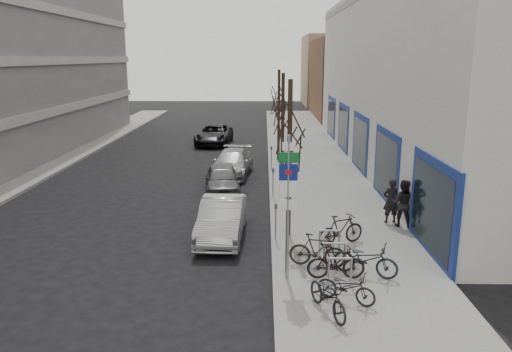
{
  "coord_description": "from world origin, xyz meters",
  "views": [
    {
      "loc": [
        1.76,
        -12.98,
        6.18
      ],
      "look_at": [
        1.46,
        4.57,
        2.0
      ],
      "focal_mm": 35.0,
      "sensor_mm": 36.0,
      "label": 1
    }
  ],
  "objects_px": {
    "meter_back": "(271,156)",
    "bike_near_right": "(336,262)",
    "bike_mid_inner": "(317,250)",
    "bike_near_left": "(328,293)",
    "highway_sign_pole": "(288,199)",
    "meter_front": "(276,218)",
    "bike_far_curb": "(347,285)",
    "parked_car_back": "(232,163)",
    "tree_mid": "(283,104)",
    "bike_mid_curb": "(366,256)",
    "pedestrian_far": "(403,203)",
    "lane_car": "(214,135)",
    "pedestrian_near": "(391,201)",
    "meter_mid": "(273,179)",
    "tree_far": "(279,94)",
    "parked_car_front": "(222,219)",
    "tree_near": "(290,122)",
    "parked_car_mid": "(222,179)",
    "bike_rack": "(334,253)",
    "bike_far_inner": "(341,229)"
  },
  "relations": [
    {
      "from": "bike_mid_curb",
      "to": "parked_car_mid",
      "type": "xyz_separation_m",
      "value": [
        -4.83,
        9.29,
        -0.05
      ]
    },
    {
      "from": "highway_sign_pole",
      "to": "bike_far_curb",
      "type": "relative_size",
      "value": 2.73
    },
    {
      "from": "bike_mid_curb",
      "to": "pedestrian_far",
      "type": "bearing_deg",
      "value": -2.41
    },
    {
      "from": "parked_car_mid",
      "to": "pedestrian_near",
      "type": "xyz_separation_m",
      "value": [
        6.67,
        -4.62,
        0.32
      ]
    },
    {
      "from": "bike_mid_inner",
      "to": "bike_far_curb",
      "type": "height_order",
      "value": "bike_mid_inner"
    },
    {
      "from": "tree_near",
      "to": "bike_near_right",
      "type": "height_order",
      "value": "tree_near"
    },
    {
      "from": "tree_mid",
      "to": "parked_car_back",
      "type": "relative_size",
      "value": 1.2
    },
    {
      "from": "bike_far_curb",
      "to": "parked_car_back",
      "type": "bearing_deg",
      "value": 43.92
    },
    {
      "from": "parked_car_mid",
      "to": "pedestrian_near",
      "type": "relative_size",
      "value": 2.33
    },
    {
      "from": "meter_back",
      "to": "bike_near_right",
      "type": "distance_m",
      "value": 14.13
    },
    {
      "from": "meter_front",
      "to": "bike_far_curb",
      "type": "bearing_deg",
      "value": -68.96
    },
    {
      "from": "tree_far",
      "to": "parked_car_front",
      "type": "height_order",
      "value": "tree_far"
    },
    {
      "from": "tree_far",
      "to": "meter_mid",
      "type": "bearing_deg",
      "value": -93.22
    },
    {
      "from": "bike_rack",
      "to": "meter_front",
      "type": "bearing_deg",
      "value": 124.51
    },
    {
      "from": "tree_near",
      "to": "parked_car_mid",
      "type": "relative_size",
      "value": 1.41
    },
    {
      "from": "meter_mid",
      "to": "lane_car",
      "type": "height_order",
      "value": "meter_mid"
    },
    {
      "from": "bike_far_inner",
      "to": "pedestrian_near",
      "type": "height_order",
      "value": "pedestrian_near"
    },
    {
      "from": "tree_near",
      "to": "lane_car",
      "type": "relative_size",
      "value": 1.08
    },
    {
      "from": "tree_mid",
      "to": "bike_far_curb",
      "type": "xyz_separation_m",
      "value": [
        1.24,
        -11.39,
        -3.48
      ]
    },
    {
      "from": "tree_near",
      "to": "parked_car_front",
      "type": "bearing_deg",
      "value": 178.18
    },
    {
      "from": "pedestrian_near",
      "to": "pedestrian_far",
      "type": "distance_m",
      "value": 0.52
    },
    {
      "from": "meter_back",
      "to": "bike_far_inner",
      "type": "height_order",
      "value": "meter_back"
    },
    {
      "from": "tree_mid",
      "to": "bike_near_left",
      "type": "relative_size",
      "value": 3.16
    },
    {
      "from": "bike_near_left",
      "to": "highway_sign_pole",
      "type": "bearing_deg",
      "value": 93.06
    },
    {
      "from": "tree_near",
      "to": "bike_far_curb",
      "type": "bearing_deg",
      "value": -75.79
    },
    {
      "from": "tree_near",
      "to": "bike_mid_inner",
      "type": "bearing_deg",
      "value": -74.83
    },
    {
      "from": "highway_sign_pole",
      "to": "bike_near_left",
      "type": "height_order",
      "value": "highway_sign_pole"
    },
    {
      "from": "parked_car_front",
      "to": "meter_front",
      "type": "bearing_deg",
      "value": -15.5
    },
    {
      "from": "tree_mid",
      "to": "tree_near",
      "type": "bearing_deg",
      "value": -90.0
    },
    {
      "from": "highway_sign_pole",
      "to": "pedestrian_near",
      "type": "xyz_separation_m",
      "value": [
        4.07,
        4.9,
        -1.47
      ]
    },
    {
      "from": "bike_far_curb",
      "to": "pedestrian_far",
      "type": "bearing_deg",
      "value": 2.46
    },
    {
      "from": "tree_mid",
      "to": "bike_mid_curb",
      "type": "xyz_separation_m",
      "value": [
        2.03,
        -9.78,
        -3.39
      ]
    },
    {
      "from": "pedestrian_near",
      "to": "lane_car",
      "type": "bearing_deg",
      "value": -75.05
    },
    {
      "from": "tree_near",
      "to": "meter_mid",
      "type": "height_order",
      "value": "tree_near"
    },
    {
      "from": "pedestrian_near",
      "to": "bike_mid_curb",
      "type": "bearing_deg",
      "value": 58.59
    },
    {
      "from": "bike_mid_inner",
      "to": "bike_near_left",
      "type": "bearing_deg",
      "value": -167.98
    },
    {
      "from": "meter_back",
      "to": "bike_near_left",
      "type": "distance_m",
      "value": 16.02
    },
    {
      "from": "tree_far",
      "to": "bike_near_left",
      "type": "height_order",
      "value": "tree_far"
    },
    {
      "from": "bike_near_left",
      "to": "bike_mid_inner",
      "type": "bearing_deg",
      "value": 67.8
    },
    {
      "from": "bike_near_right",
      "to": "bike_far_inner",
      "type": "height_order",
      "value": "bike_far_inner"
    },
    {
      "from": "bike_near_right",
      "to": "meter_front",
      "type": "bearing_deg",
      "value": 27.45
    },
    {
      "from": "bike_mid_inner",
      "to": "pedestrian_far",
      "type": "relative_size",
      "value": 0.96
    },
    {
      "from": "lane_car",
      "to": "pedestrian_far",
      "type": "bearing_deg",
      "value": -61.85
    },
    {
      "from": "parked_car_front",
      "to": "tree_far",
      "type": "bearing_deg",
      "value": 81.3
    },
    {
      "from": "meter_mid",
      "to": "bike_mid_curb",
      "type": "xyz_separation_m",
      "value": [
        2.48,
        -8.28,
        -0.2
      ]
    },
    {
      "from": "meter_mid",
      "to": "parked_car_back",
      "type": "height_order",
      "value": "meter_mid"
    },
    {
      "from": "bike_mid_curb",
      "to": "parked_car_back",
      "type": "height_order",
      "value": "parked_car_back"
    },
    {
      "from": "meter_mid",
      "to": "pedestrian_near",
      "type": "bearing_deg",
      "value": -39.87
    },
    {
      "from": "meter_mid",
      "to": "pedestrian_far",
      "type": "height_order",
      "value": "pedestrian_far"
    },
    {
      "from": "bike_mid_curb",
      "to": "parked_car_back",
      "type": "bearing_deg",
      "value": 44.16
    }
  ]
}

